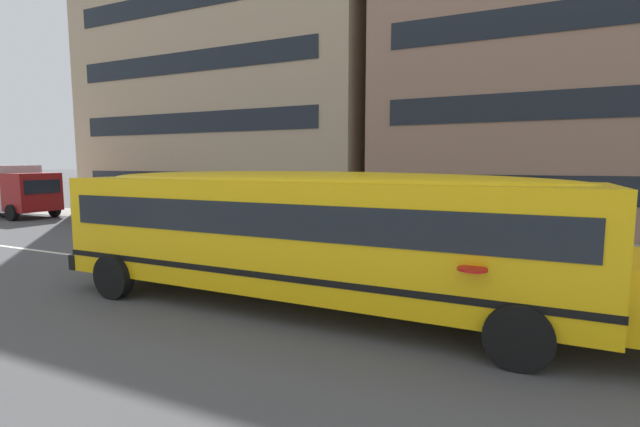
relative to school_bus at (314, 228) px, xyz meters
The scene contains 8 objects.
ground_plane 2.71m from the school_bus, 43.19° to the left, with size 400.00×400.00×0.00m, color #4C4C4F.
sidewalk_far 10.13m from the school_bus, 80.96° to the left, with size 120.00×3.00×0.01m, color gray.
lane_centreline 2.71m from the school_bus, 43.19° to the left, with size 110.00×0.16×0.01m, color silver.
school_bus is the anchor object (origin of this frame).
parked_car_maroon_past_driveway 16.21m from the school_bus, 153.21° to the left, with size 3.97×2.02×1.64m.
box_truck 23.26m from the school_bus, 162.29° to the left, with size 6.12×2.64×2.82m.
apartment_block_far_left 23.75m from the school_bus, 125.86° to the left, with size 18.53×13.45×19.70m.
apartment_block_far_centre 19.41m from the school_bus, 76.30° to the left, with size 14.25×11.50×19.70m.
Camera 1 is at (2.27, -9.39, 2.94)m, focal length 25.08 mm.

